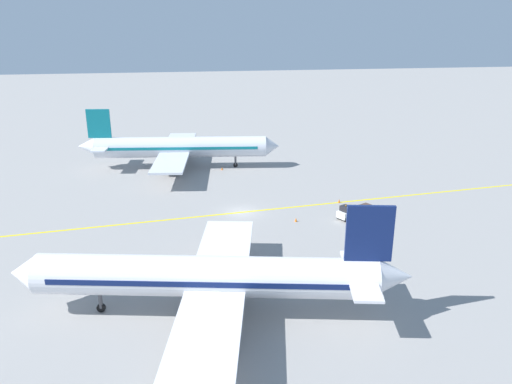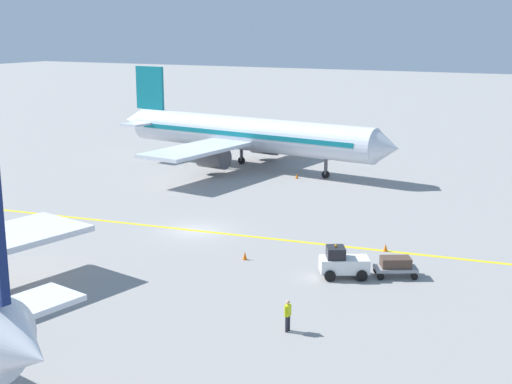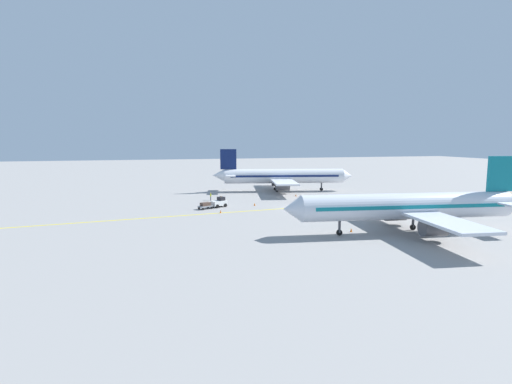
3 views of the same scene
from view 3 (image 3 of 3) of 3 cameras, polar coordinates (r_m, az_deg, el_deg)
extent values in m
plane|color=gray|center=(76.38, 5.44, -2.27)|extent=(400.00, 400.00, 0.00)
cube|color=yellow|center=(76.38, 5.44, -2.27)|extent=(13.53, 119.32, 0.01)
cylinder|color=white|center=(100.80, 4.04, 2.28)|extent=(9.44, 30.12, 3.60)
cone|color=white|center=(104.29, 12.89, 2.28)|extent=(3.83, 3.03, 3.42)
cone|color=white|center=(99.82, -5.39, 2.39)|extent=(3.59, 3.54, 3.06)
cube|color=#0F1E51|center=(100.78, 4.04, 2.37)|extent=(8.89, 27.19, 0.50)
cube|color=white|center=(100.73, 3.47, 1.87)|extent=(28.48, 10.62, 0.36)
cylinder|color=#4C4C51|center=(105.79, 3.12, 1.46)|extent=(2.79, 3.57, 2.20)
cylinder|color=#4C4C51|center=(95.93, 3.85, 0.84)|extent=(2.79, 3.57, 2.20)
cube|color=#0F1E51|center=(99.52, -3.97, 4.70)|extent=(1.14, 3.99, 5.00)
cube|color=white|center=(99.78, -3.67, 2.46)|extent=(9.30, 4.13, 0.24)
cylinder|color=#4C4C51|center=(102.81, 9.33, 0.96)|extent=(0.36, 0.36, 2.00)
cylinder|color=black|center=(102.93, 9.32, 0.40)|extent=(0.43, 0.84, 0.80)
cylinder|color=#4C4C51|center=(102.36, 2.79, 1.02)|extent=(0.36, 0.36, 2.00)
cylinder|color=black|center=(102.48, 2.79, 0.46)|extent=(0.43, 0.84, 0.80)
cylinder|color=#4C4C51|center=(99.20, 3.01, 0.81)|extent=(0.36, 0.36, 2.00)
cylinder|color=black|center=(99.32, 3.01, 0.24)|extent=(0.43, 0.84, 0.80)
cylinder|color=silver|center=(58.80, 20.73, -1.90)|extent=(7.25, 30.22, 3.60)
cone|color=silver|center=(52.90, 5.18, -2.44)|extent=(3.69, 2.80, 3.42)
cube|color=#0F727F|center=(58.77, 20.74, -1.75)|extent=(6.92, 27.24, 0.50)
cube|color=silver|center=(59.40, 21.54, -2.55)|extent=(28.43, 8.59, 0.36)
cylinder|color=#4C4C51|center=(55.43, 24.05, -4.68)|extent=(2.58, 3.45, 2.20)
cylinder|color=#4C4C51|center=(63.92, 19.27, -2.90)|extent=(2.58, 3.45, 2.20)
cube|color=#0F727F|center=(66.25, 31.56, 2.23)|extent=(0.85, 4.01, 5.00)
cube|color=silver|center=(66.33, 31.00, -1.12)|extent=(9.23, 3.48, 0.24)
cylinder|color=#4C4C51|center=(55.25, 11.84, -4.68)|extent=(0.36, 0.36, 2.00)
cylinder|color=black|center=(55.47, 11.81, -5.69)|extent=(0.38, 0.83, 0.80)
cylinder|color=#4C4C51|center=(58.86, 23.08, -4.38)|extent=(0.36, 0.36, 2.00)
cylinder|color=black|center=(59.06, 23.03, -5.33)|extent=(0.38, 0.83, 0.80)
cylinder|color=#4C4C51|center=(61.55, 21.54, -3.80)|extent=(0.36, 0.36, 2.00)
cylinder|color=black|center=(61.74, 21.49, -4.71)|extent=(0.38, 0.83, 0.80)
cube|color=white|center=(77.11, -5.32, -1.57)|extent=(2.74, 3.35, 0.90)
cube|color=black|center=(77.33, -5.01, -0.95)|extent=(1.64, 1.57, 0.70)
sphere|color=orange|center=(77.27, -5.01, -0.63)|extent=(0.16, 0.16, 0.16)
cylinder|color=black|center=(78.36, -5.10, -1.76)|extent=(0.55, 0.74, 0.70)
cylinder|color=black|center=(77.21, -4.40, -1.89)|extent=(0.55, 0.74, 0.70)
cylinder|color=black|center=(77.18, -6.23, -1.92)|extent=(0.55, 0.74, 0.70)
cylinder|color=black|center=(76.01, -5.55, -2.05)|extent=(0.55, 0.74, 0.70)
cube|color=gray|center=(75.24, -7.23, -2.03)|extent=(2.46, 2.95, 0.20)
cube|color=#4C382D|center=(75.18, -7.24, -1.73)|extent=(1.85, 2.13, 0.60)
cylinder|color=black|center=(76.41, -6.88, -2.12)|extent=(0.33, 0.45, 0.44)
cylinder|color=black|center=(75.41, -6.31, -2.24)|extent=(0.33, 0.45, 0.44)
cylinder|color=black|center=(75.20, -8.15, -2.30)|extent=(0.33, 0.45, 0.44)
cylinder|color=black|center=(74.19, -7.59, -2.42)|extent=(0.33, 0.45, 0.44)
cylinder|color=#23232D|center=(85.78, -6.48, -0.93)|extent=(0.16, 0.16, 0.85)
cylinder|color=#23232D|center=(85.98, -6.49, -0.91)|extent=(0.16, 0.16, 0.85)
cube|color=#CCD819|center=(85.78, -6.49, -0.44)|extent=(0.38, 0.25, 0.60)
cylinder|color=#CCD819|center=(85.54, -6.49, -0.46)|extent=(0.10, 0.10, 0.55)
cylinder|color=#CCD819|center=(86.02, -6.50, -0.42)|extent=(0.10, 0.10, 0.55)
sphere|color=tan|center=(85.72, -6.50, -0.16)|extent=(0.22, 0.22, 0.22)
cone|color=orange|center=(78.49, -0.20, -1.77)|extent=(0.32, 0.32, 0.55)
cone|color=orange|center=(71.05, -5.09, -2.78)|extent=(0.32, 0.32, 0.55)
cone|color=orange|center=(57.93, 13.44, -5.30)|extent=(0.32, 0.32, 0.55)
cone|color=orange|center=(92.18, 5.71, -0.43)|extent=(0.32, 0.32, 0.55)
camera|label=1|loc=(138.93, -0.59, 12.50)|focal=35.00mm
camera|label=2|loc=(114.93, -15.88, 8.34)|focal=50.00mm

